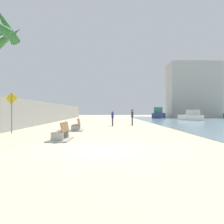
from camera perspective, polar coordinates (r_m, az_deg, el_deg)
ground_plane at (r=27.41m, az=-1.82°, el=-3.00°), size 120.00×120.00×0.00m
seawall at (r=28.47m, az=-17.10°, el=-0.22°), size 0.80×64.00×2.66m
bench_near at (r=12.55m, az=-12.61°, el=-5.84°), size 1.16×2.13×0.98m
bench_far at (r=18.38m, az=-8.90°, el=-3.89°), size 1.21×2.16×0.98m
person_walking at (r=24.75m, az=5.07°, el=-0.94°), size 0.24×0.53×1.77m
person_standing at (r=23.43m, az=0.14°, el=-1.15°), size 0.24×0.52×1.69m
boat_mid_bay at (r=50.51m, az=11.62°, el=-0.51°), size 4.53×8.05×2.32m
boat_distant at (r=39.64m, az=19.07°, el=-1.03°), size 2.99×4.87×1.73m
pedestrian_sign at (r=17.40m, az=-23.74°, el=0.95°), size 0.85×0.08×2.87m
harbor_building at (r=59.38m, az=19.57°, el=5.14°), size 12.00×6.00×13.24m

